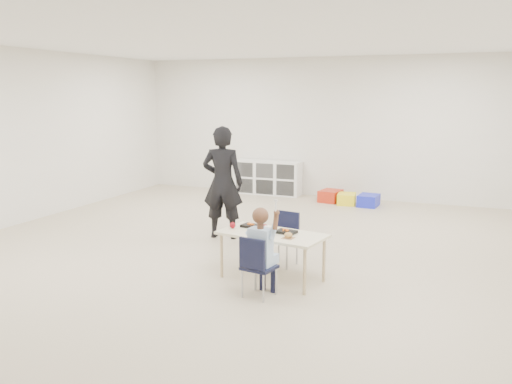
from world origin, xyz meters
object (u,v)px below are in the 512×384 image
at_px(child, 259,249).
at_px(chair_near, 259,266).
at_px(table, 272,256).
at_px(adult, 223,183).
at_px(cubby_shelf, 268,178).

bearing_deg(child, chair_near, -169.93).
distance_m(table, adult, 2.02).
relative_size(child, cubby_shelf, 0.73).
xyz_separation_m(child, cubby_shelf, (-1.98, 5.48, -0.16)).
bearing_deg(adult, child, 113.57).
xyz_separation_m(chair_near, child, (0.00, 0.00, 0.19)).
relative_size(chair_near, child, 0.63).
bearing_deg(child, cubby_shelf, 119.96).
bearing_deg(adult, cubby_shelf, -90.69).
height_order(table, adult, adult).
bearing_deg(table, child, -73.80).
bearing_deg(table, adult, 141.96).
bearing_deg(cubby_shelf, child, -70.11).
bearing_deg(cubby_shelf, adult, -79.88).
bearing_deg(adult, chair_near, 113.57).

